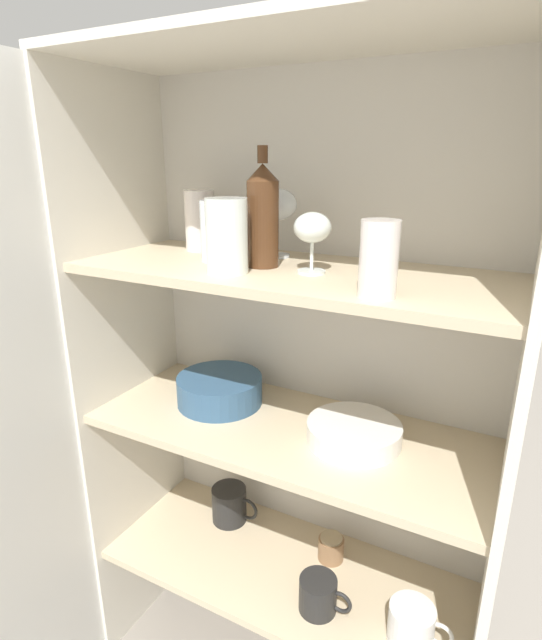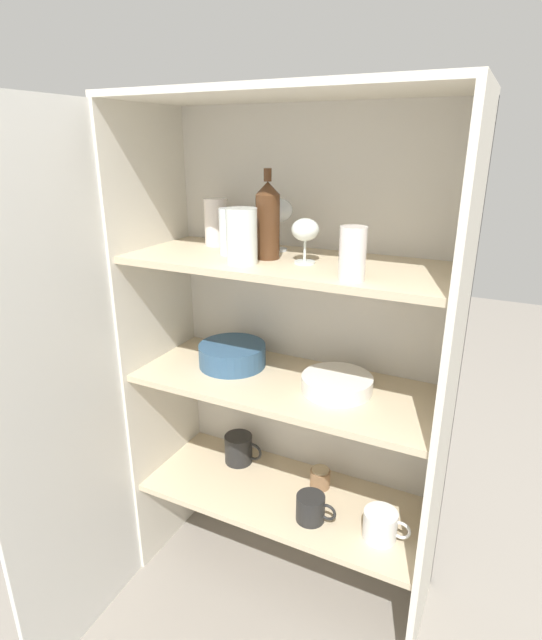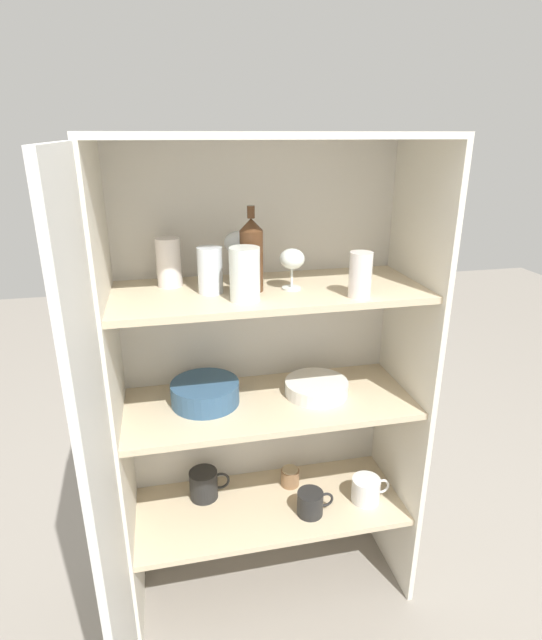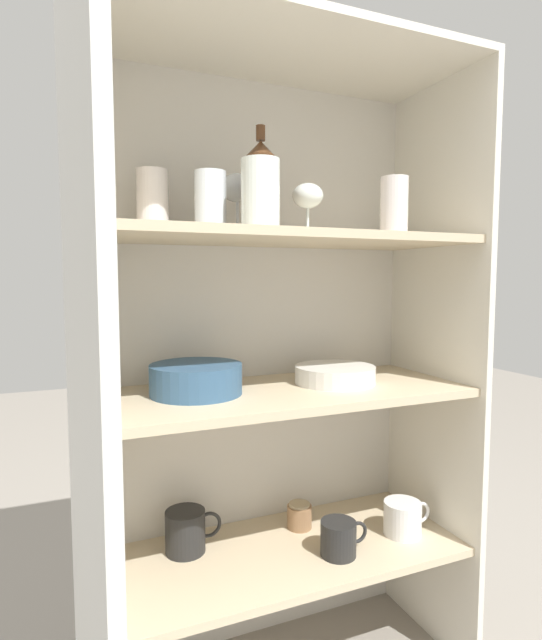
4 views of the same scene
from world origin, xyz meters
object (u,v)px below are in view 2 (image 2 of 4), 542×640
(plate_stack_white, at_px, (337,384))
(mixing_bowl_large, at_px, (232,354))
(coffee_mug_primary, at_px, (239,449))
(wine_bottle, at_px, (268,220))
(storage_jar, at_px, (320,478))

(plate_stack_white, height_order, mixing_bowl_large, mixing_bowl_large)
(coffee_mug_primary, bearing_deg, wine_bottle, -29.53)
(wine_bottle, bearing_deg, mixing_bowl_large, 165.61)
(wine_bottle, relative_size, coffee_mug_primary, 1.70)
(wine_bottle, bearing_deg, storage_jar, 31.68)
(plate_stack_white, distance_m, coffee_mug_primary, 0.54)
(wine_bottle, height_order, mixing_bowl_large, wine_bottle)
(wine_bottle, bearing_deg, plate_stack_white, 5.32)
(wine_bottle, distance_m, mixing_bowl_large, 0.47)
(plate_stack_white, bearing_deg, wine_bottle, -174.68)
(mixing_bowl_large, bearing_deg, wine_bottle, -14.39)
(wine_bottle, relative_size, storage_jar, 3.55)
(wine_bottle, xyz_separation_m, plate_stack_white, (0.21, 0.02, -0.46))
(coffee_mug_primary, xyz_separation_m, storage_jar, (0.31, -0.00, -0.02))
(wine_bottle, height_order, storage_jar, wine_bottle)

